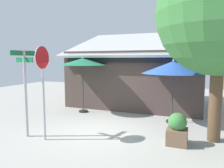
{
  "coord_description": "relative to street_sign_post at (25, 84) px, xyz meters",
  "views": [
    {
      "loc": [
        3.28,
        -6.96,
        2.59
      ],
      "look_at": [
        0.01,
        1.2,
        1.6
      ],
      "focal_mm": 34.91,
      "sensor_mm": 36.0,
      "label": 1
    }
  ],
  "objects": [
    {
      "name": "ground_plane",
      "position": [
        2.04,
        1.39,
        -1.85
      ],
      "size": [
        28.0,
        28.0,
        0.1
      ],
      "primitive_type": "cube",
      "color": "#9E9B93"
    },
    {
      "name": "patio_umbrella_royal_blue_center",
      "position": [
        4.35,
        3.49,
        0.47
      ],
      "size": [
        2.54,
        2.54,
        2.59
      ],
      "color": "black",
      "rests_on": "ground"
    },
    {
      "name": "cafe_building",
      "position": [
        2.06,
        6.79,
        -0.19
      ],
      "size": [
        7.53,
        5.33,
        4.37
      ],
      "color": "#473833",
      "rests_on": "ground"
    },
    {
      "name": "stop_sign",
      "position": [
        0.76,
        -0.04,
        0.3
      ],
      "size": [
        0.09,
        0.75,
        3.02
      ],
      "color": "#A8AAB2",
      "rests_on": "ground"
    },
    {
      "name": "sidewalk_planter",
      "position": [
        4.78,
        1.14,
        -1.33
      ],
      "size": [
        0.61,
        0.61,
        0.98
      ],
      "color": "brown",
      "rests_on": "ground"
    },
    {
      "name": "street_sign_post",
      "position": [
        0.0,
        0.0,
        0.0
      ],
      "size": [
        0.9,
        0.96,
        2.9
      ],
      "color": "#A8AAB2",
      "rests_on": "ground"
    },
    {
      "name": "patio_umbrella_forest_green_left",
      "position": [
        0.06,
        3.73,
        0.66
      ],
      "size": [
        2.3,
        2.3,
        2.72
      ],
      "color": "black",
      "rests_on": "ground"
    }
  ]
}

